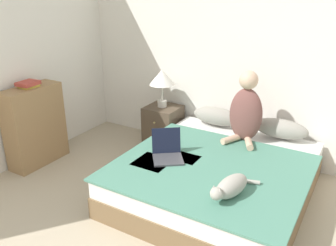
# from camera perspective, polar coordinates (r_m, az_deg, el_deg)

# --- Properties ---
(wall_back) EXTENTS (5.45, 0.05, 2.55)m
(wall_back) POSITION_cam_1_polar(r_m,az_deg,el_deg) (4.18, 13.77, 11.00)
(wall_back) COLOR white
(wall_back) RESTS_ON ground_plane
(bed) EXTENTS (1.73, 1.92, 0.40)m
(bed) POSITION_cam_1_polar(r_m,az_deg,el_deg) (3.61, 7.90, -8.62)
(bed) COLOR brown
(bed) RESTS_ON ground_plane
(pillow_near) EXTENTS (0.60, 0.23, 0.21)m
(pillow_near) POSITION_cam_1_polar(r_m,az_deg,el_deg) (4.29, 7.81, 1.08)
(pillow_near) COLOR gray
(pillow_near) RESTS_ON bed
(pillow_far) EXTENTS (0.60, 0.23, 0.21)m
(pillow_far) POSITION_cam_1_polar(r_m,az_deg,el_deg) (4.09, 17.58, -0.86)
(pillow_far) COLOR gray
(pillow_far) RESTS_ON bed
(person_sitting) EXTENTS (0.36, 0.35, 0.77)m
(person_sitting) POSITION_cam_1_polar(r_m,az_deg,el_deg) (3.84, 12.38, 1.88)
(person_sitting) COLOR brown
(person_sitting) RESTS_ON bed
(cat_tabby) EXTENTS (0.28, 0.54, 0.17)m
(cat_tabby) POSITION_cam_1_polar(r_m,az_deg,el_deg) (2.92, 9.99, -10.02)
(cat_tabby) COLOR #A8A399
(cat_tabby) RESTS_ON bed
(laptop_open) EXTENTS (0.41, 0.42, 0.27)m
(laptop_open) POSITION_cam_1_polar(r_m,az_deg,el_deg) (3.47, -0.11, -4.76)
(laptop_open) COLOR #424247
(laptop_open) RESTS_ON bed
(nightstand) EXTENTS (0.42, 0.42, 0.52)m
(nightstand) POSITION_cam_1_polar(r_m,az_deg,el_deg) (4.63, -0.80, -0.44)
(nightstand) COLOR brown
(nightstand) RESTS_ON ground_plane
(table_lamp) EXTENTS (0.32, 0.32, 0.48)m
(table_lamp) POSITION_cam_1_polar(r_m,az_deg,el_deg) (4.44, -0.98, 7.10)
(table_lamp) COLOR beige
(table_lamp) RESTS_ON nightstand
(bookshelf) EXTENTS (0.27, 0.69, 0.92)m
(bookshelf) POSITION_cam_1_polar(r_m,az_deg,el_deg) (4.37, -20.54, -0.43)
(bookshelf) COLOR #99754C
(bookshelf) RESTS_ON ground_plane
(book_stack_top) EXTENTS (0.20, 0.23, 0.06)m
(book_stack_top) POSITION_cam_1_polar(r_m,az_deg,el_deg) (4.23, -21.51, 5.82)
(book_stack_top) COLOR gold
(book_stack_top) RESTS_ON bookshelf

